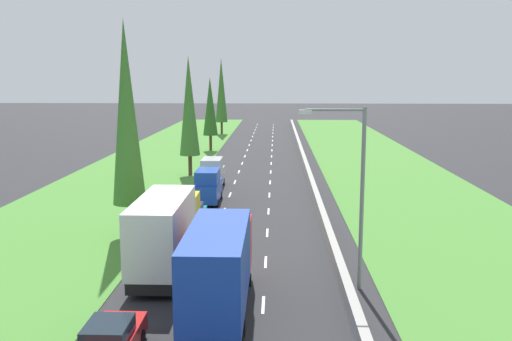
# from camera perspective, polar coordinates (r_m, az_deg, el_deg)

# --- Properties ---
(ground_plane) EXTENTS (300.00, 300.00, 0.00)m
(ground_plane) POSITION_cam_1_polar(r_m,az_deg,el_deg) (64.26, -0.02, 0.31)
(ground_plane) COLOR #28282B
(ground_plane) RESTS_ON ground
(grass_verge_left) EXTENTS (14.00, 140.00, 0.04)m
(grass_verge_left) POSITION_cam_1_polar(r_m,az_deg,el_deg) (65.93, -11.08, 0.38)
(grass_verge_left) COLOR #478433
(grass_verge_left) RESTS_ON ground
(grass_verge_right) EXTENTS (14.00, 140.00, 0.04)m
(grass_verge_right) POSITION_cam_1_polar(r_m,az_deg,el_deg) (65.34, 12.65, 0.24)
(grass_verge_right) COLOR #478433
(grass_verge_right) RESTS_ON ground
(median_barrier) EXTENTS (0.44, 120.00, 0.85)m
(median_barrier) POSITION_cam_1_polar(r_m,az_deg,el_deg) (64.24, 5.06, 0.65)
(median_barrier) COLOR #9E9B93
(median_barrier) RESTS_ON ground
(lane_markings) EXTENTS (3.64, 116.00, 0.01)m
(lane_markings) POSITION_cam_1_polar(r_m,az_deg,el_deg) (64.26, -0.02, 0.31)
(lane_markings) COLOR white
(lane_markings) RESTS_ON ground
(white_box_truck_left_lane) EXTENTS (2.46, 9.40, 4.18)m
(white_box_truck_left_lane) POSITION_cam_1_polar(r_m,az_deg,el_deg) (30.68, -9.17, -6.09)
(white_box_truck_left_lane) COLOR black
(white_box_truck_left_lane) RESTS_ON ground
(teal_hatchback_left_lane) EXTENTS (1.74, 3.90, 1.72)m
(teal_hatchback_left_lane) POSITION_cam_1_polar(r_m,az_deg,el_deg) (39.29, -6.57, -4.56)
(teal_hatchback_left_lane) COLOR teal
(teal_hatchback_left_lane) RESTS_ON ground
(blue_box_truck_centre_lane) EXTENTS (2.46, 9.40, 4.18)m
(blue_box_truck_centre_lane) POSITION_cam_1_polar(r_m,az_deg,el_deg) (24.74, -3.75, -9.87)
(blue_box_truck_centre_lane) COLOR black
(blue_box_truck_centre_lane) RESTS_ON ground
(blue_van_left_lane) EXTENTS (1.96, 4.90, 2.82)m
(blue_van_left_lane) POSITION_cam_1_polar(r_m,az_deg,el_deg) (46.39, -4.91, -1.62)
(blue_van_left_lane) COLOR #1E47B7
(blue_van_left_lane) RESTS_ON ground
(silver_van_left_lane) EXTENTS (1.96, 4.90, 2.82)m
(silver_van_left_lane) POSITION_cam_1_polar(r_m,az_deg,el_deg) (52.64, -4.48, -0.26)
(silver_van_left_lane) COLOR silver
(silver_van_left_lane) RESTS_ON ground
(poplar_tree_second) EXTENTS (2.15, 2.15, 14.02)m
(poplar_tree_second) POSITION_cam_1_polar(r_m,az_deg,el_deg) (36.66, -13.06, 5.68)
(poplar_tree_second) COLOR #4C3823
(poplar_tree_second) RESTS_ON ground
(poplar_tree_third) EXTENTS (2.11, 2.11, 12.50)m
(poplar_tree_third) POSITION_cam_1_polar(r_m,az_deg,el_deg) (58.68, -6.84, 6.52)
(poplar_tree_third) COLOR #4C3823
(poplar_tree_third) RESTS_ON ground
(poplar_tree_fourth) EXTENTS (2.06, 2.06, 10.23)m
(poplar_tree_fourth) POSITION_cam_1_polar(r_m,az_deg,el_deg) (78.49, -4.70, 6.50)
(poplar_tree_fourth) COLOR #4C3823
(poplar_tree_fourth) RESTS_ON ground
(poplar_tree_fifth) EXTENTS (2.14, 2.14, 13.56)m
(poplar_tree_fifth) POSITION_cam_1_polar(r_m,az_deg,el_deg) (100.86, -3.55, 8.16)
(poplar_tree_fifth) COLOR #4C3823
(poplar_tree_fifth) RESTS_ON ground
(street_light_mast) EXTENTS (3.20, 0.28, 9.00)m
(street_light_mast) POSITION_cam_1_polar(r_m,az_deg,el_deg) (27.34, 10.08, -1.49)
(street_light_mast) COLOR gray
(street_light_mast) RESTS_ON ground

